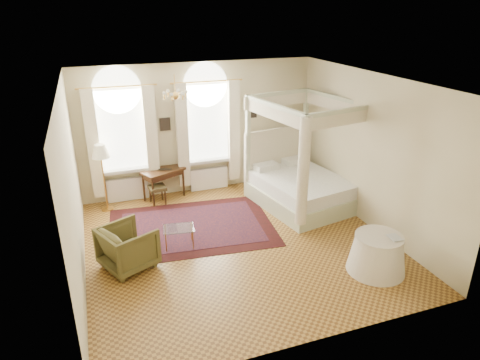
{
  "coord_description": "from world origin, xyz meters",
  "views": [
    {
      "loc": [
        -2.54,
        -7.25,
        4.57
      ],
      "look_at": [
        0.18,
        0.4,
        1.23
      ],
      "focal_mm": 32.0,
      "sensor_mm": 36.0,
      "label": 1
    }
  ],
  "objects_px": {
    "coffee_table": "(179,230)",
    "floor_lamp": "(101,155)",
    "writing_desk": "(163,174)",
    "nightstand": "(297,169)",
    "armchair": "(128,247)",
    "stool": "(157,189)",
    "side_table": "(377,254)",
    "canopy_bed": "(302,182)"
  },
  "relations": [
    {
      "from": "coffee_table",
      "to": "floor_lamp",
      "type": "height_order",
      "value": "floor_lamp"
    },
    {
      "from": "stool",
      "to": "armchair",
      "type": "bearing_deg",
      "value": -110.61
    },
    {
      "from": "stool",
      "to": "coffee_table",
      "type": "height_order",
      "value": "stool"
    },
    {
      "from": "canopy_bed",
      "to": "writing_desk",
      "type": "relative_size",
      "value": 2.32
    },
    {
      "from": "stool",
      "to": "floor_lamp",
      "type": "xyz_separation_m",
      "value": [
        -1.2,
        0.07,
        1.01
      ]
    },
    {
      "from": "nightstand",
      "to": "armchair",
      "type": "distance_m",
      "value": 5.65
    },
    {
      "from": "side_table",
      "to": "coffee_table",
      "type": "bearing_deg",
      "value": 147.56
    },
    {
      "from": "armchair",
      "to": "writing_desk",
      "type": "bearing_deg",
      "value": -47.57
    },
    {
      "from": "armchair",
      "to": "coffee_table",
      "type": "xyz_separation_m",
      "value": [
        1.03,
        0.4,
        -0.03
      ]
    },
    {
      "from": "canopy_bed",
      "to": "nightstand",
      "type": "bearing_deg",
      "value": 67.16
    },
    {
      "from": "coffee_table",
      "to": "side_table",
      "type": "relative_size",
      "value": 0.63
    },
    {
      "from": "writing_desk",
      "to": "floor_lamp",
      "type": "height_order",
      "value": "floor_lamp"
    },
    {
      "from": "canopy_bed",
      "to": "nightstand",
      "type": "distance_m",
      "value": 1.64
    },
    {
      "from": "armchair",
      "to": "coffee_table",
      "type": "bearing_deg",
      "value": -94.0
    },
    {
      "from": "side_table",
      "to": "writing_desk",
      "type": "bearing_deg",
      "value": 124.67
    },
    {
      "from": "armchair",
      "to": "side_table",
      "type": "relative_size",
      "value": 0.85
    },
    {
      "from": "nightstand",
      "to": "armchair",
      "type": "relative_size",
      "value": 0.68
    },
    {
      "from": "nightstand",
      "to": "coffee_table",
      "type": "distance_m",
      "value": 4.56
    },
    {
      "from": "nightstand",
      "to": "side_table",
      "type": "xyz_separation_m",
      "value": [
        -0.63,
        -4.48,
        0.05
      ]
    },
    {
      "from": "nightstand",
      "to": "floor_lamp",
      "type": "height_order",
      "value": "floor_lamp"
    },
    {
      "from": "stool",
      "to": "armchair",
      "type": "relative_size",
      "value": 0.5
    },
    {
      "from": "nightstand",
      "to": "writing_desk",
      "type": "xyz_separation_m",
      "value": [
        -3.73,
        -0.0,
        0.36
      ]
    },
    {
      "from": "canopy_bed",
      "to": "armchair",
      "type": "bearing_deg",
      "value": -162.74
    },
    {
      "from": "nightstand",
      "to": "writing_desk",
      "type": "bearing_deg",
      "value": -180.0
    },
    {
      "from": "canopy_bed",
      "to": "nightstand",
      "type": "xyz_separation_m",
      "value": [
        0.63,
        1.49,
        -0.28
      ]
    },
    {
      "from": "coffee_table",
      "to": "side_table",
      "type": "distance_m",
      "value": 3.84
    },
    {
      "from": "writing_desk",
      "to": "floor_lamp",
      "type": "bearing_deg",
      "value": -173.23
    },
    {
      "from": "stool",
      "to": "side_table",
      "type": "relative_size",
      "value": 0.43
    },
    {
      "from": "armchair",
      "to": "side_table",
      "type": "height_order",
      "value": "armchair"
    },
    {
      "from": "writing_desk",
      "to": "nightstand",
      "type": "bearing_deg",
      "value": 0.0
    },
    {
      "from": "writing_desk",
      "to": "side_table",
      "type": "xyz_separation_m",
      "value": [
        3.1,
        -4.48,
        -0.31
      ]
    },
    {
      "from": "armchair",
      "to": "floor_lamp",
      "type": "bearing_deg",
      "value": -19.81
    },
    {
      "from": "stool",
      "to": "nightstand",
      "type": "bearing_deg",
      "value": 3.52
    },
    {
      "from": "floor_lamp",
      "to": "side_table",
      "type": "distance_m",
      "value": 6.32
    },
    {
      "from": "writing_desk",
      "to": "floor_lamp",
      "type": "xyz_separation_m",
      "value": [
        -1.41,
        -0.17,
        0.72
      ]
    },
    {
      "from": "armchair",
      "to": "nightstand",
      "type": "bearing_deg",
      "value": -85.06
    },
    {
      "from": "nightstand",
      "to": "writing_desk",
      "type": "distance_m",
      "value": 3.74
    },
    {
      "from": "armchair",
      "to": "floor_lamp",
      "type": "height_order",
      "value": "floor_lamp"
    },
    {
      "from": "coffee_table",
      "to": "floor_lamp",
      "type": "distance_m",
      "value": 2.78
    },
    {
      "from": "nightstand",
      "to": "writing_desk",
      "type": "height_order",
      "value": "writing_desk"
    },
    {
      "from": "stool",
      "to": "side_table",
      "type": "height_order",
      "value": "side_table"
    },
    {
      "from": "writing_desk",
      "to": "stool",
      "type": "xyz_separation_m",
      "value": [
        -0.21,
        -0.24,
        -0.28
      ]
    }
  ]
}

